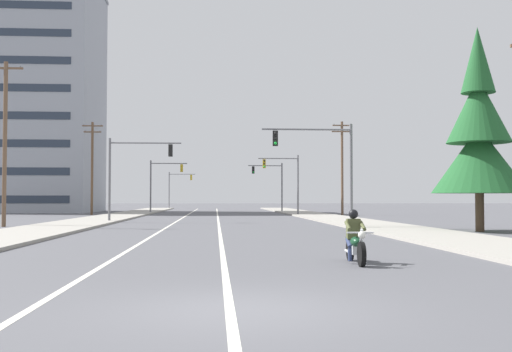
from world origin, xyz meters
TOP-DOWN VIEW (x-y plane):
  - ground_plane at (0.00, 0.00)m, footprint 400.00×400.00m
  - lane_stripe_center at (-0.10, 45.00)m, footprint 0.16×100.00m
  - lane_stripe_left at (-3.27, 45.00)m, footprint 0.16×100.00m
  - sidewalk_kerb_right at (9.58, 40.00)m, footprint 4.40×110.00m
  - sidewalk_kerb_left at (-9.58, 40.00)m, footprint 4.40×110.00m
  - motorcycle_with_rider at (3.45, 6.67)m, footprint 0.70×2.19m
  - traffic_signal_near_right at (6.16, 26.18)m, footprint 5.44×0.38m
  - traffic_signal_near_left at (-6.58, 35.86)m, footprint 5.33×0.37m
  - traffic_signal_mid_right at (6.96, 52.69)m, footprint 4.19×0.37m
  - traffic_signal_mid_left at (-6.69, 62.53)m, footprint 4.32×0.37m
  - traffic_signal_far_right at (6.79, 66.78)m, footprint 4.38×0.59m
  - traffic_signal_far_left at (-6.92, 94.87)m, footprint 4.48×0.44m
  - utility_pole_left_near at (-13.38, 29.04)m, footprint 2.08×0.26m
  - utility_pole_right_far at (12.91, 53.55)m, footprint 2.15×0.26m
  - utility_pole_left_far at (-13.38, 56.05)m, footprint 2.17×0.26m
  - conifer_tree_right_verge_near at (13.68, 21.93)m, footprint 4.98×4.98m
  - apartment_building_far_left_block at (-25.40, 70.53)m, footprint 19.50×15.31m

SIDE VIEW (x-z plane):
  - ground_plane at x=0.00m, z-range 0.00..0.00m
  - lane_stripe_center at x=-0.10m, z-range 0.00..0.01m
  - lane_stripe_left at x=-3.27m, z-range 0.00..0.01m
  - sidewalk_kerb_right at x=9.58m, z-range 0.00..0.14m
  - sidewalk_kerb_left at x=-9.58m, z-range 0.00..0.14m
  - motorcycle_with_rider at x=3.45m, z-range -0.14..1.32m
  - traffic_signal_mid_right at x=6.96m, z-range 0.95..7.15m
  - traffic_signal_mid_left at x=-6.69m, z-range 0.96..7.16m
  - traffic_signal_far_right at x=6.79m, z-range 0.97..7.17m
  - traffic_signal_far_left at x=-6.92m, z-range 0.97..7.17m
  - traffic_signal_near_left at x=-6.58m, z-range 1.03..7.23m
  - traffic_signal_near_right at x=6.16m, z-range 1.03..7.23m
  - conifer_tree_right_verge_near at x=13.68m, z-range -0.46..10.51m
  - utility_pole_right_far at x=12.91m, z-range 0.36..10.17m
  - utility_pole_left_far at x=-13.38m, z-range 0.35..10.20m
  - utility_pole_left_near at x=-13.38m, z-range 0.21..10.47m
  - apartment_building_far_left_block at x=-25.40m, z-range 0.00..29.78m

